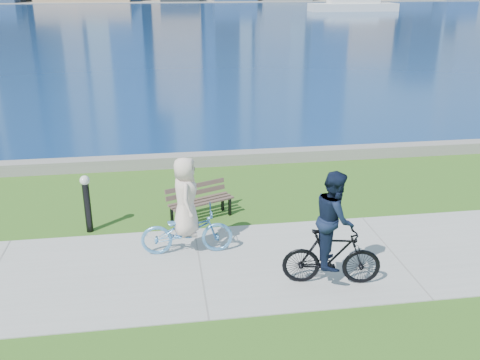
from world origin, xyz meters
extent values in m
plane|color=#2D5917|center=(0.00, 0.00, 0.00)|extent=(320.00, 320.00, 0.00)
cube|color=#9B9B96|center=(0.00, 0.00, 0.01)|extent=(80.00, 3.50, 0.02)
cube|color=slate|center=(0.00, 6.20, 0.17)|extent=(90.00, 0.50, 0.35)
cube|color=navy|center=(0.00, 72.00, 0.00)|extent=(320.00, 131.00, 0.01)
cube|color=gray|center=(0.00, 130.00, 0.06)|extent=(320.00, 30.00, 0.12)
cube|color=silver|center=(28.02, 80.71, 0.62)|extent=(14.56, 4.16, 1.25)
cube|color=silver|center=(28.02, 80.71, 1.61)|extent=(8.32, 3.12, 0.73)
cube|color=black|center=(-4.35, 1.88, 0.22)|extent=(0.08, 0.08, 0.44)
cube|color=black|center=(-3.10, 2.41, 0.22)|extent=(0.08, 0.08, 0.44)
cube|color=black|center=(-4.49, 2.20, 0.22)|extent=(0.08, 0.08, 0.44)
cube|color=black|center=(-3.23, 2.73, 0.22)|extent=(0.08, 0.08, 0.44)
cube|color=#4E3A31|center=(-3.72, 2.14, 0.46)|extent=(1.47, 0.70, 0.04)
cube|color=#4E3A31|center=(-3.78, 2.29, 0.46)|extent=(1.47, 0.70, 0.04)
cube|color=#4E3A31|center=(-3.84, 2.43, 0.46)|extent=(1.47, 0.70, 0.04)
cube|color=#4E3A31|center=(-3.89, 2.54, 0.58)|extent=(1.46, 0.66, 0.11)
cube|color=#4E3A31|center=(-3.90, 2.56, 0.75)|extent=(1.46, 0.66, 0.11)
cylinder|color=black|center=(-6.34, 2.01, 0.59)|extent=(0.15, 0.15, 1.19)
sphere|color=silver|center=(-6.34, 2.01, 1.23)|extent=(0.22, 0.22, 0.22)
imported|color=#599FDA|center=(-4.21, 0.67, 0.51)|extent=(0.71, 1.90, 0.99)
imported|color=white|center=(-4.21, 0.67, 1.27)|extent=(0.55, 0.83, 1.64)
imported|color=black|center=(-1.64, -0.92, 0.57)|extent=(0.85, 1.88, 1.09)
imported|color=#101932|center=(-1.64, -0.92, 1.34)|extent=(0.81, 0.97, 1.78)
camera|label=1|loc=(-4.60, -9.25, 5.38)|focal=40.00mm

